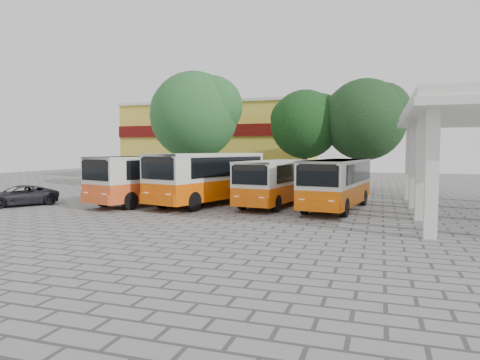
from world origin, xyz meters
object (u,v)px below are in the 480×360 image
(bus_centre_right, at_px, (275,180))
(bus_far_right, at_px, (337,181))
(bus_centre_left, at_px, (208,175))
(parked_car, at_px, (18,196))
(bus_far_left, at_px, (150,176))

(bus_centre_right, height_order, bus_far_right, bus_far_right)
(bus_centre_left, height_order, parked_car, bus_centre_left)
(bus_centre_left, relative_size, bus_far_right, 1.15)
(bus_far_right, bearing_deg, bus_centre_left, -170.47)
(bus_centre_left, bearing_deg, bus_far_right, 16.79)
(bus_centre_left, distance_m, bus_centre_right, 3.99)
(bus_far_left, xyz_separation_m, bus_far_right, (10.89, 0.86, -0.09))
(bus_centre_right, xyz_separation_m, bus_far_right, (3.51, -0.50, 0.05))
(bus_far_left, height_order, bus_centre_right, bus_far_left)
(bus_far_left, xyz_separation_m, bus_centre_right, (7.38, 1.36, -0.14))
(bus_centre_right, bearing_deg, bus_centre_left, -162.59)
(bus_centre_left, height_order, bus_far_right, bus_centre_left)
(bus_centre_left, height_order, bus_centre_right, bus_centre_left)
(bus_far_left, height_order, bus_far_right, bus_far_left)
(bus_far_right, relative_size, parked_car, 1.84)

